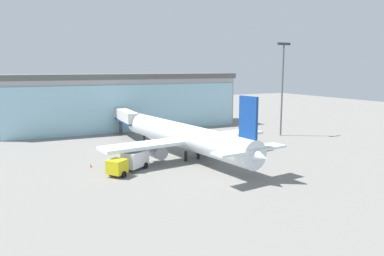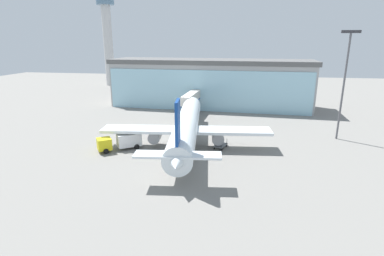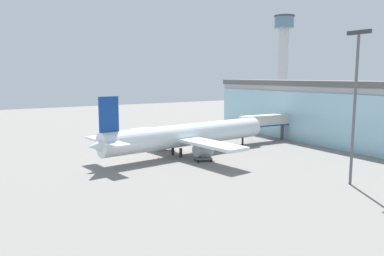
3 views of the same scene
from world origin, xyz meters
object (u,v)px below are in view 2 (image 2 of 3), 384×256
(apron_light_mast, at_px, (345,77))
(baggage_cart, at_px, (221,145))
(catering_truck, at_px, (121,141))
(safety_cone_wingtip, at_px, (110,138))
(control_tower, at_px, (107,30))
(airplane, at_px, (187,126))
(jet_bridge, at_px, (191,98))
(safety_cone_nose, at_px, (187,157))

(apron_light_mast, distance_m, baggage_cart, 25.73)
(apron_light_mast, relative_size, baggage_cart, 6.27)
(catering_truck, bearing_deg, safety_cone_wingtip, -83.26)
(control_tower, distance_m, airplane, 86.84)
(jet_bridge, xyz_separation_m, catering_truck, (-7.88, -26.01, -2.90))
(jet_bridge, relative_size, apron_light_mast, 0.65)
(control_tower, distance_m, baggage_cart, 91.21)
(control_tower, relative_size, safety_cone_nose, 66.52)
(safety_cone_nose, bearing_deg, safety_cone_wingtip, 155.89)
(control_tower, bearing_deg, safety_cone_wingtip, -66.35)
(jet_bridge, distance_m, catering_truck, 27.33)
(apron_light_mast, relative_size, safety_cone_nose, 35.95)
(baggage_cart, bearing_deg, control_tower, -126.29)
(jet_bridge, xyz_separation_m, airplane, (2.82, -22.19, -0.84))
(control_tower, height_order, catering_truck, control_tower)
(control_tower, xyz_separation_m, apron_light_mast, (73.43, -62.98, -10.59))
(jet_bridge, xyz_separation_m, apron_light_mast, (30.38, -13.84, 7.28))
(apron_light_mast, bearing_deg, catering_truck, -162.35)
(jet_bridge, relative_size, control_tower, 0.35)
(baggage_cart, height_order, safety_cone_wingtip, baggage_cart)
(jet_bridge, relative_size, baggage_cart, 4.09)
(apron_light_mast, height_order, airplane, apron_light_mast)
(baggage_cart, distance_m, safety_cone_nose, 7.62)
(jet_bridge, bearing_deg, control_tower, 44.94)
(apron_light_mast, height_order, safety_cone_wingtip, apron_light_mast)
(safety_cone_nose, relative_size, safety_cone_wingtip, 1.00)
(apron_light_mast, height_order, catering_truck, apron_light_mast)
(catering_truck, height_order, baggage_cart, catering_truck)
(airplane, height_order, safety_cone_wingtip, airplane)
(jet_bridge, distance_m, control_tower, 67.73)
(jet_bridge, bearing_deg, safety_cone_nose, -168.33)
(apron_light_mast, distance_m, safety_cone_wingtip, 44.75)
(apron_light_mast, relative_size, catering_truck, 2.73)
(jet_bridge, height_order, airplane, airplane)
(apron_light_mast, distance_m, safety_cone_nose, 32.24)
(jet_bridge, height_order, baggage_cart, jet_bridge)
(airplane, height_order, baggage_cart, airplane)
(airplane, bearing_deg, apron_light_mast, -79.36)
(airplane, bearing_deg, jet_bridge, 1.02)
(airplane, xyz_separation_m, catering_truck, (-10.69, -3.82, -2.07))
(safety_cone_nose, bearing_deg, baggage_cart, 49.39)
(jet_bridge, distance_m, airplane, 22.38)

